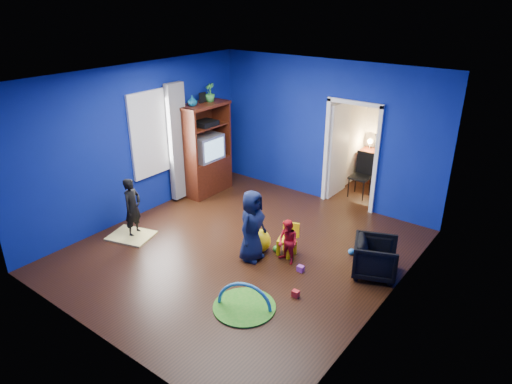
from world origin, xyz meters
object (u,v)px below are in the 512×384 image
Objects in this scene: child_black at (133,207)px; vase at (192,101)px; kid_chair at (287,241)px; crt_tv at (206,147)px; hopper_ball at (259,241)px; play_mat at (244,307)px; child_navy at (252,226)px; toddler_red at (288,242)px; tv_armoire at (205,149)px; folding_chair at (360,176)px; study_desk at (378,167)px; armchair at (375,258)px.

vase is at bearing -5.01° from child_black.
crt_tv is at bearing 140.17° from kid_chair.
hopper_ball reaches higher than play_mat.
kid_chair reaches higher than hopper_ball.
child_navy is 5.71× the size of vase.
kid_chair is at bearing 24.93° from hopper_ball.
toddler_red is 1.51× the size of kid_chair.
vase is at bearing 145.75° from kid_chair.
toddler_red is 3.38m from tv_armoire.
folding_chair is (0.30, 3.38, -0.15)m from child_navy.
child_black is at bearing -150.53° from toddler_red.
study_desk is at bearing 44.71° from crt_tv.
child_black is at bearing -121.81° from folding_chair.
crt_tv is (-4.27, 0.83, 0.72)m from armchair.
kid_chair is (0.43, 0.20, 0.05)m from hopper_ball.
child_navy is 0.48m from hopper_ball.
crt_tv reaches higher than child_black.
kid_chair is at bearing -88.81° from study_desk.
folding_chair is at bearing -45.94° from child_black.
child_navy is 0.63m from toddler_red.
crt_tv is 0.80× the size of study_desk.
armchair is at bearing -67.19° from study_desk.
crt_tv reaches higher than play_mat.
toddler_red reaches higher than study_desk.
child_black is 0.90× the size of child_navy.
child_black is at bearing -80.88° from vase.
child_black is 1.18× the size of folding_chair.
armchair is 4.68m from vase.
vase is 0.24× the size of study_desk.
study_desk is at bearing -7.84° from child_navy.
crt_tv reaches higher than kid_chair.
tv_armoire is at bearing 140.45° from kid_chair.
tv_armoire reaches higher than play_mat.
study_desk is (-0.40, 5.43, 0.36)m from play_mat.
tv_armoire reaches higher than child_navy.
crt_tv is 4.28m from play_mat.
tv_armoire is at bearing -135.70° from study_desk.
vase reaches higher than crt_tv.
child_navy is at bearing -33.09° from crt_tv.
study_desk is at bearing 85.11° from hopper_ball.
armchair is at bearing -70.52° from child_navy.
hopper_ball is 1.55m from play_mat.
folding_chair reaches higher than armchair.
child_navy is at bearing -87.96° from child_black.
tv_armoire is (-3.04, 1.36, 0.60)m from toddler_red.
toddler_red is (2.73, 0.89, -0.17)m from child_black.
play_mat is at bearing -85.81° from study_desk.
child_navy is at bearing -147.97° from kid_chair.
armchair is 4.40m from crt_tv.
folding_chair reaches higher than study_desk.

